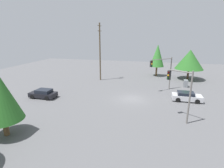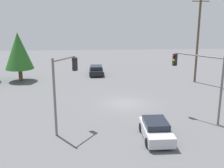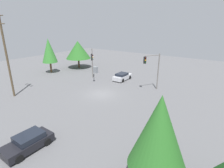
% 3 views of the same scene
% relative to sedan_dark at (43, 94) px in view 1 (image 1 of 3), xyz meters
% --- Properties ---
extents(ground_plane, '(80.00, 80.00, 0.00)m').
position_rel_sedan_dark_xyz_m(ground_plane, '(2.82, -13.43, -0.66)').
color(ground_plane, '#5B5B5E').
extents(sedan_dark, '(2.02, 4.07, 1.36)m').
position_rel_sedan_dark_xyz_m(sedan_dark, '(0.00, 0.00, 0.00)').
color(sedan_dark, black).
rests_on(sedan_dark, ground_plane).
extents(sedan_silver, '(2.01, 4.20, 1.36)m').
position_rel_sedan_dark_xyz_m(sedan_silver, '(4.06, -21.48, 0.01)').
color(sedan_silver, silver).
rests_on(sedan_silver, ground_plane).
extents(traffic_signal_main, '(3.26, 3.66, 5.79)m').
position_rel_sedan_dark_xyz_m(traffic_signal_main, '(8.51, -17.93, 3.37)').
color(traffic_signal_main, slate).
rests_on(traffic_signal_main, ground_plane).
extents(traffic_signal_cross, '(1.72, 2.52, 5.94)m').
position_rel_sedan_dark_xyz_m(traffic_signal_cross, '(-2.76, -19.56, 3.35)').
color(traffic_signal_cross, slate).
rests_on(traffic_signal_cross, ground_plane).
extents(utility_pole_tall, '(2.20, 0.28, 11.89)m').
position_rel_sedan_dark_xyz_m(utility_pole_tall, '(12.93, -5.19, 5.59)').
color(utility_pole_tall, brown).
rests_on(utility_pole_tall, ground_plane).
extents(electrical_cabinet, '(1.00, 0.68, 1.36)m').
position_rel_sedan_dark_xyz_m(electrical_cabinet, '(11.74, -22.43, 0.02)').
color(electrical_cabinet, gray).
rests_on(electrical_cabinet, ground_plane).
extents(tree_corner, '(3.22, 3.22, 7.42)m').
position_rel_sedan_dark_xyz_m(tree_corner, '(20.02, -16.97, 4.18)').
color(tree_corner, brown).
rests_on(tree_corner, ground_plane).
extents(tree_left, '(5.92, 5.92, 6.49)m').
position_rel_sedan_dark_xyz_m(tree_left, '(18.20, -23.76, 3.74)').
color(tree_left, '#4C3823').
rests_on(tree_left, ground_plane).
extents(tree_behind, '(3.70, 3.70, 6.47)m').
position_rel_sedan_dark_xyz_m(tree_behind, '(-10.17, -2.97, 3.39)').
color(tree_behind, brown).
rests_on(tree_behind, ground_plane).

